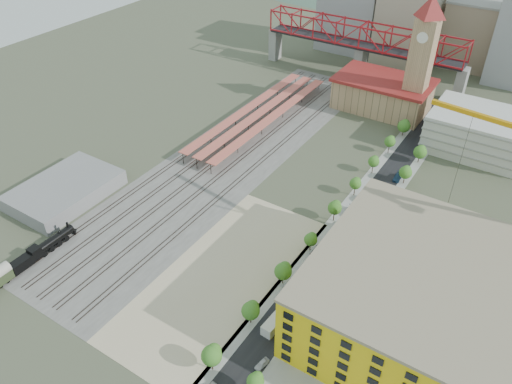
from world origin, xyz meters
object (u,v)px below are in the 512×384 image
Objects in this scene: locomotive at (45,247)px; site_trailer_b at (305,283)px; site_trailer_c at (315,271)px; clock_tower at (423,49)px; construction_building at (416,296)px; site_trailer_d at (334,245)px; site_trailer_a at (278,319)px.

site_trailer_b is at bearing 22.55° from locomotive.
site_trailer_b is 0.91× the size of site_trailer_c.
construction_building is at bearing -71.22° from clock_tower.
clock_tower is at bearing 91.16° from site_trailer_d.
clock_tower reaches higher than site_trailer_c.
site_trailer_c is (66.00, 32.62, -0.64)m from locomotive.
site_trailer_c reaches higher than site_trailer_b.
site_trailer_a is (-26.00, -16.63, -7.99)m from construction_building.
clock_tower is 5.76× the size of site_trailer_b.
construction_building is at bearing -6.41° from site_trailer_b.
construction_building is 4.86× the size of site_trailer_a.
site_trailer_a reaches higher than site_trailer_b.
site_trailer_d is at bearing -84.68° from clock_tower.
construction_building is 2.36× the size of locomotive.
locomotive is at bearing -161.75° from construction_building.
site_trailer_d is at bearing 33.90° from locomotive.
site_trailer_a is at bearing -147.39° from construction_building.
site_trailer_a is 30.65m from site_trailer_d.
site_trailer_c reaches higher than site_trailer_d.
site_trailer_a is (66.00, 13.70, -0.57)m from locomotive.
clock_tower is at bearing 97.58° from site_trailer_a.
construction_building is at bearing -32.48° from site_trailer_d.
site_trailer_c is at bearing 77.15° from site_trailer_b.
clock_tower reaches higher than construction_building.
clock_tower reaches higher than site_trailer_b.
construction_building reaches higher than locomotive.
construction_building is 30.62m from site_trailer_d.
site_trailer_d reaches higher than site_trailer_b.
site_trailer_c is 1.01× the size of site_trailer_d.
site_trailer_b is at bearing -85.56° from clock_tower.
clock_tower is 5.00× the size of site_trailer_a.
site_trailer_a is at bearing -102.85° from site_trailer_b.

